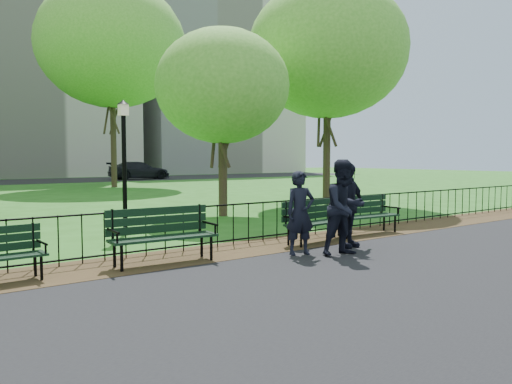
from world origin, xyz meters
TOP-DOWN VIEW (x-y plane):
  - ground at (0.00, 0.00)m, footprint 120.00×120.00m
  - asphalt_path at (0.00, -3.40)m, footprint 60.00×9.20m
  - dirt_strip at (0.00, 1.50)m, footprint 60.00×1.60m
  - far_street at (0.00, 35.00)m, footprint 70.00×9.00m
  - iron_fence at (0.00, 2.00)m, footprint 24.06×0.06m
  - apartment_east at (26.00, 48.00)m, footprint 20.00×15.00m
  - park_bench_main at (0.41, 1.15)m, footprint 1.90×0.75m
  - park_bench_left_a at (-3.04, 1.24)m, footprint 1.94×0.70m
  - park_bench_right_a at (2.47, 1.40)m, footprint 1.82×0.65m
  - lamppost at (-2.27, 4.85)m, footprint 0.29×0.29m
  - tree_near_e at (1.76, 6.70)m, footprint 4.27×4.27m
  - tree_mid_e at (7.31, 7.63)m, footprint 6.31×6.31m
  - tree_far_e at (4.66, 23.92)m, footprint 9.16×9.16m
  - person_left at (-0.55, 0.36)m, footprint 0.67×0.54m
  - person_mid at (0.10, -0.18)m, footprint 0.95×0.59m
  - person_right at (0.75, 0.36)m, footprint 1.05×0.47m
  - sedan_dark at (10.41, 33.33)m, footprint 5.37×2.66m

SIDE VIEW (x-z plane):
  - ground at x=0.00m, z-range 0.00..0.00m
  - asphalt_path at x=0.00m, z-range 0.00..0.01m
  - far_street at x=0.00m, z-range 0.00..0.01m
  - dirt_strip at x=0.00m, z-range 0.01..0.02m
  - iron_fence at x=0.00m, z-range 0.00..1.00m
  - park_bench_right_a at x=2.47m, z-range 0.07..1.09m
  - park_bench_main at x=0.41m, z-range 0.11..1.13m
  - park_bench_left_a at x=-3.04m, z-range 0.08..1.16m
  - sedan_dark at x=10.41m, z-range 0.01..1.51m
  - person_left at x=-0.55m, z-range 0.01..1.62m
  - person_right at x=0.75m, z-range 0.01..1.77m
  - person_mid at x=0.10m, z-range 0.01..1.85m
  - lamppost at x=-2.27m, z-range 0.15..3.41m
  - tree_near_e at x=1.76m, z-range 1.15..7.10m
  - tree_mid_e at x=7.31m, z-range 1.71..10.51m
  - tree_far_e at x=4.66m, z-range 2.48..15.25m
  - apartment_east at x=26.00m, z-range 0.00..24.00m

